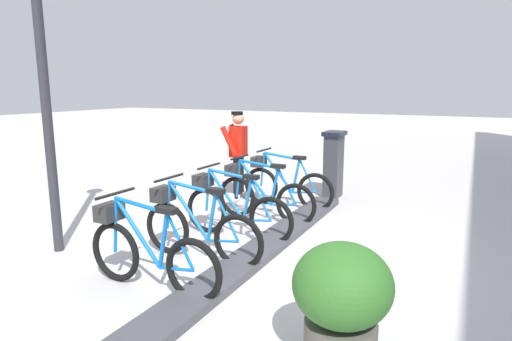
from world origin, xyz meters
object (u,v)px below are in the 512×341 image
bike_docked_1 (261,194)px  bike_docked_0 (284,183)px  bike_docked_4 (146,251)px  payment_kiosk (333,163)px  planter_bush (342,298)px  bike_docked_3 (196,226)px  lamp_post (39,33)px  worker_near_rack (238,151)px  bike_docked_2 (233,208)px

bike_docked_1 → bike_docked_0: bearing=-90.0°
bike_docked_1 → bike_docked_4: size_ratio=1.00×
bike_docked_4 → payment_kiosk: bearing=-96.9°
planter_bush → bike_docked_3: bearing=-29.1°
lamp_post → bike_docked_3: bearing=-162.5°
bike_docked_3 → worker_near_rack: size_ratio=1.04×
payment_kiosk → worker_near_rack: worker_near_rack is taller
bike_docked_4 → bike_docked_2: bearing=-90.0°
payment_kiosk → lamp_post: (2.36, 4.37, 2.08)m
bike_docked_0 → bike_docked_3: same height
worker_near_rack → lamp_post: size_ratio=0.39×
bike_docked_3 → bike_docked_4: same height
bike_docked_2 → bike_docked_1: bearing=-90.0°
worker_near_rack → lamp_post: bearing=77.6°
bike_docked_3 → planter_bush: (-2.16, 1.20, 0.11)m
bike_docked_1 → planter_bush: size_ratio=1.77×
bike_docked_0 → lamp_post: size_ratio=0.41×
bike_docked_4 → worker_near_rack: 3.97m
payment_kiosk → bike_docked_1: 2.09m
bike_docked_3 → lamp_post: bearing=17.5°
lamp_post → planter_bush: (-3.95, 0.64, -2.20)m
bike_docked_3 → lamp_post: 2.98m
bike_docked_3 → bike_docked_4: 0.90m
bike_docked_0 → bike_docked_1: (0.00, 0.90, 0.00)m
bike_docked_2 → worker_near_rack: 2.30m
bike_docked_0 → worker_near_rack: 1.15m
bike_docked_3 → bike_docked_0: bearing=-90.0°
lamp_post → bike_docked_1: bearing=-127.0°
payment_kiosk → bike_docked_1: payment_kiosk is taller
bike_docked_4 → bike_docked_3: bearing=-90.0°
bike_docked_2 → lamp_post: lamp_post is taller
payment_kiosk → bike_docked_0: size_ratio=0.74×
bike_docked_1 → planter_bush: 3.71m
bike_docked_0 → bike_docked_2: (0.00, 1.81, 0.00)m
bike_docked_3 → worker_near_rack: worker_near_rack is taller
bike_docked_1 → planter_bush: (-2.16, 3.01, 0.11)m
bike_docked_0 → planter_bush: 4.47m
lamp_post → worker_near_rack: bearing=-102.4°
bike_docked_4 → lamp_post: bearing=-10.7°
bike_docked_2 → lamp_post: (1.79, 1.47, 2.31)m
payment_kiosk → bike_docked_3: payment_kiosk is taller
bike_docked_0 → bike_docked_3: 2.71m
payment_kiosk → planter_bush: size_ratio=1.32×
bike_docked_1 → bike_docked_3: 1.81m
bike_docked_1 → worker_near_rack: (1.03, -1.09, 0.48)m
bike_docked_4 → worker_near_rack: bearing=-74.8°
payment_kiosk → bike_docked_2: payment_kiosk is taller
bike_docked_0 → planter_bush: bike_docked_0 is taller
bike_docked_0 → worker_near_rack: size_ratio=1.04×
bike_docked_4 → lamp_post: size_ratio=0.41×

